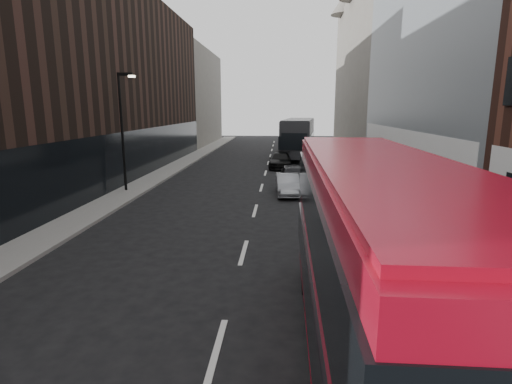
% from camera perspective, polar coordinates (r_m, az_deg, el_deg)
% --- Properties ---
extents(sidewalk_right, '(3.00, 80.00, 0.15)m').
position_cam_1_polar(sidewalk_right, '(31.63, 15.00, 2.33)').
color(sidewalk_right, slate).
rests_on(sidewalk_right, ground).
extents(sidewalk_left, '(2.00, 80.00, 0.15)m').
position_cam_1_polar(sidewalk_left, '(32.41, -13.01, 2.65)').
color(sidewalk_left, slate).
rests_on(sidewalk_left, ground).
extents(building_modern_block, '(5.03, 22.00, 20.00)m').
position_cam_1_polar(building_modern_block, '(28.86, 26.01, 20.31)').
color(building_modern_block, '#91969B').
rests_on(building_modern_block, ground).
extents(building_victorian, '(6.50, 24.00, 21.00)m').
position_cam_1_polar(building_victorian, '(50.81, 15.88, 16.60)').
color(building_victorian, '#69635D').
rests_on(building_victorian, ground).
extents(building_left_mid, '(5.00, 24.00, 14.00)m').
position_cam_1_polar(building_left_mid, '(37.91, -16.51, 14.28)').
color(building_left_mid, black).
rests_on(building_left_mid, ground).
extents(building_left_far, '(5.00, 20.00, 13.00)m').
position_cam_1_polar(building_left_far, '(59.05, -8.97, 13.11)').
color(building_left_far, '#69635D').
rests_on(building_left_far, ground).
extents(street_lamp, '(1.06, 0.22, 7.00)m').
position_cam_1_polar(street_lamp, '(25.50, -18.48, 9.20)').
color(street_lamp, black).
rests_on(street_lamp, sidewalk_left).
extents(red_bus, '(2.57, 10.59, 4.26)m').
position_cam_1_polar(red_bus, '(7.85, 16.60, -9.17)').
color(red_bus, '#A30A1D').
rests_on(red_bus, ground).
extents(grey_bus, '(4.16, 12.56, 3.98)m').
position_cam_1_polar(grey_bus, '(42.85, 6.11, 7.85)').
color(grey_bus, black).
rests_on(grey_bus, ground).
extents(car_a, '(1.90, 4.48, 1.51)m').
position_cam_1_polar(car_a, '(25.99, 5.33, 2.19)').
color(car_a, black).
rests_on(car_a, ground).
extents(car_b, '(1.56, 3.85, 1.24)m').
position_cam_1_polar(car_b, '(24.04, 4.52, 1.09)').
color(car_b, gray).
rests_on(car_b, ground).
extents(car_c, '(2.03, 4.57, 1.30)m').
position_cam_1_polar(car_c, '(34.89, 3.50, 4.54)').
color(car_c, black).
rests_on(car_c, ground).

